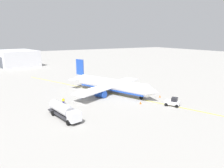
{
  "coord_description": "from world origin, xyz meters",
  "views": [
    {
      "loc": [
        52.42,
        -30.67,
        17.18
      ],
      "look_at": [
        0.0,
        0.0,
        3.0
      ],
      "focal_mm": 33.0,
      "sensor_mm": 36.0,
      "label": 1
    }
  ],
  "objects_px": {
    "pushback_tug": "(173,102)",
    "refueling_worker": "(63,101)",
    "fuel_tanker": "(64,110)",
    "safety_cone_nose": "(141,103)",
    "safety_cone_wingtip": "(160,96)",
    "airplane": "(111,85)"
  },
  "relations": [
    {
      "from": "fuel_tanker",
      "to": "pushback_tug",
      "type": "xyz_separation_m",
      "value": [
        6.0,
        26.09,
        -0.72
      ]
    },
    {
      "from": "pushback_tug",
      "to": "safety_cone_nose",
      "type": "height_order",
      "value": "pushback_tug"
    },
    {
      "from": "airplane",
      "to": "refueling_worker",
      "type": "bearing_deg",
      "value": -79.51
    },
    {
      "from": "safety_cone_nose",
      "to": "safety_cone_wingtip",
      "type": "distance_m",
      "value": 8.65
    },
    {
      "from": "pushback_tug",
      "to": "refueling_worker",
      "type": "bearing_deg",
      "value": -122.83
    },
    {
      "from": "fuel_tanker",
      "to": "refueling_worker",
      "type": "xyz_separation_m",
      "value": [
        -9.12,
        2.66,
        -0.91
      ]
    },
    {
      "from": "fuel_tanker",
      "to": "airplane",
      "type": "bearing_deg",
      "value": 123.16
    },
    {
      "from": "pushback_tug",
      "to": "safety_cone_wingtip",
      "type": "relative_size",
      "value": 6.77
    },
    {
      "from": "airplane",
      "to": "safety_cone_wingtip",
      "type": "xyz_separation_m",
      "value": [
        10.94,
        10.02,
        -2.31
      ]
    },
    {
      "from": "fuel_tanker",
      "to": "safety_cone_wingtip",
      "type": "bearing_deg",
      "value": 92.2
    },
    {
      "from": "airplane",
      "to": "pushback_tug",
      "type": "height_order",
      "value": "airplane"
    },
    {
      "from": "fuel_tanker",
      "to": "refueling_worker",
      "type": "bearing_deg",
      "value": 163.75
    },
    {
      "from": "airplane",
      "to": "pushback_tug",
      "type": "distance_m",
      "value": 19.66
    },
    {
      "from": "pushback_tug",
      "to": "safety_cone_wingtip",
      "type": "bearing_deg",
      "value": 161.59
    },
    {
      "from": "safety_cone_nose",
      "to": "fuel_tanker",
      "type": "bearing_deg",
      "value": -92.14
    },
    {
      "from": "safety_cone_nose",
      "to": "safety_cone_wingtip",
      "type": "height_order",
      "value": "safety_cone_nose"
    },
    {
      "from": "safety_cone_nose",
      "to": "refueling_worker",
      "type": "bearing_deg",
      "value": -119.64
    },
    {
      "from": "fuel_tanker",
      "to": "safety_cone_nose",
      "type": "bearing_deg",
      "value": 87.86
    },
    {
      "from": "pushback_tug",
      "to": "refueling_worker",
      "type": "distance_m",
      "value": 27.89
    },
    {
      "from": "refueling_worker",
      "to": "safety_cone_nose",
      "type": "distance_m",
      "value": 19.96
    },
    {
      "from": "fuel_tanker",
      "to": "safety_cone_nose",
      "type": "relative_size",
      "value": 17.45
    },
    {
      "from": "pushback_tug",
      "to": "safety_cone_wingtip",
      "type": "height_order",
      "value": "pushback_tug"
    }
  ]
}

